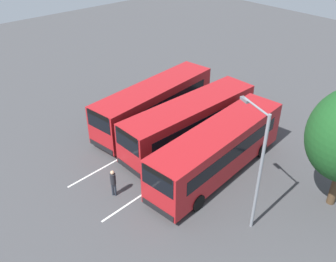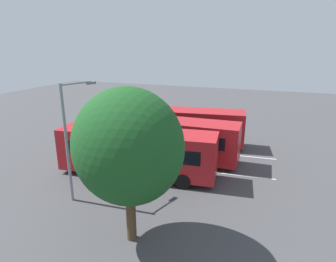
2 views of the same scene
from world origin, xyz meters
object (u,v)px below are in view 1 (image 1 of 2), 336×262
at_px(bus_center_right, 218,149).
at_px(bus_center_left, 190,122).
at_px(bus_far_left, 154,103).
at_px(street_lamp, 258,164).
at_px(pedestrian, 113,181).

bearing_deg(bus_center_right, bus_center_left, -112.51).
distance_m(bus_far_left, bus_center_left, 3.68).
bearing_deg(street_lamp, bus_far_left, 3.91).
bearing_deg(bus_far_left, bus_center_left, 83.09).
relative_size(bus_center_right, street_lamp, 1.62).
bearing_deg(pedestrian, bus_center_right, -54.67).
bearing_deg(bus_center_right, street_lamp, 58.27).
xyz_separation_m(bus_center_right, pedestrian, (6.00, -2.44, -0.69)).
bearing_deg(street_lamp, bus_center_left, -3.08).
relative_size(bus_center_left, bus_center_right, 0.99).
bearing_deg(pedestrian, street_lamp, -90.59).
bearing_deg(bus_far_left, bus_center_right, 74.54).
xyz_separation_m(bus_center_left, pedestrian, (7.01, 1.01, -0.69)).
height_order(pedestrian, street_lamp, street_lamp).
distance_m(bus_far_left, street_lamp, 11.76).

